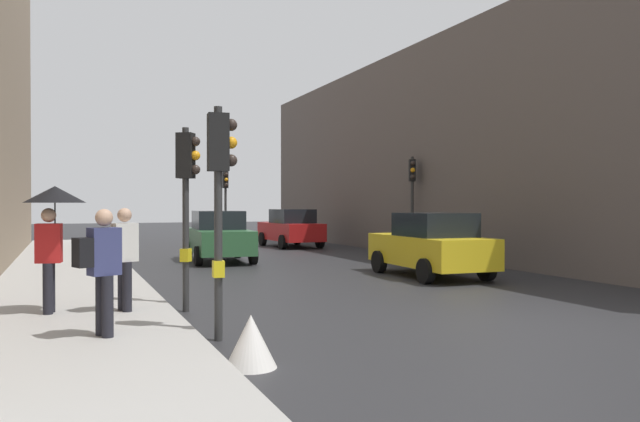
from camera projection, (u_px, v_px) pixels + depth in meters
name	position (u px, v px, depth m)	size (l,w,h in m)	color
ground_plane	(519.00, 321.00, 10.57)	(120.00, 120.00, 0.00)	#28282B
sidewalk_kerb	(71.00, 292.00, 13.44)	(3.31, 40.00, 0.16)	#A8A5A0
building_facade_right	(531.00, 155.00, 26.71)	(12.00, 31.57, 8.23)	#5B514C
traffic_light_far_median	(226.00, 192.00, 31.03)	(0.24, 0.43, 3.74)	#2D2D2D
traffic_light_near_left	(220.00, 179.00, 9.03)	(0.44, 0.27, 3.42)	#2D2D2D
traffic_light_mid_street	(412.00, 188.00, 23.66)	(0.34, 0.45, 3.81)	#2D2D2D
traffic_light_near_right	(187.00, 185.00, 11.47)	(0.44, 0.37, 3.41)	#2D2D2D
car_yellow_taxi	(431.00, 245.00, 17.00)	(2.15, 4.27, 1.76)	yellow
car_red_sedan	(291.00, 228.00, 28.92)	(2.15, 4.27, 1.76)	red
car_green_estate	(219.00, 236.00, 21.60)	(2.23, 4.31, 1.76)	#2D6038
pedestrian_with_umbrella	(53.00, 213.00, 10.41)	(1.00, 1.00, 2.14)	black
pedestrian_with_grey_backpack	(101.00, 264.00, 8.56)	(0.66, 0.47, 1.77)	black
pedestrian_with_black_backpack	(122.00, 253.00, 10.61)	(0.65, 0.44, 1.77)	black
warning_sign_triangle	(251.00, 341.00, 7.54)	(0.64, 0.64, 0.65)	silver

